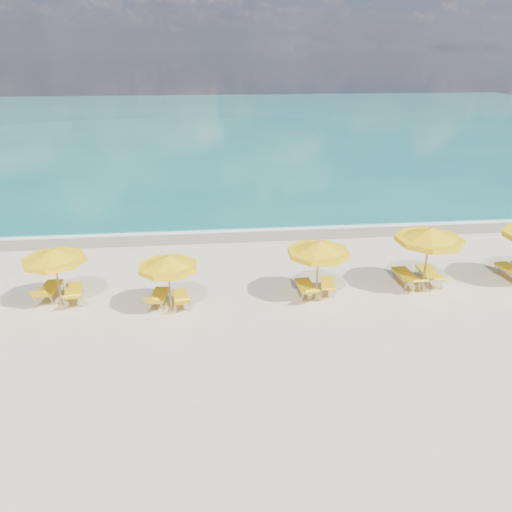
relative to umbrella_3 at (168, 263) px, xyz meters
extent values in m
plane|color=beige|center=(3.30, 0.39, -1.86)|extent=(120.00, 120.00, 0.00)
cube|color=#12675F|center=(3.30, 48.39, -1.86)|extent=(120.00, 80.00, 0.30)
cube|color=tan|center=(3.30, 7.79, -1.86)|extent=(120.00, 2.60, 0.01)
cube|color=white|center=(3.30, 8.59, -1.86)|extent=(120.00, 1.20, 0.03)
cube|color=white|center=(-2.70, 17.39, -1.86)|extent=(14.00, 0.36, 0.05)
cube|color=white|center=(11.30, 24.39, -1.86)|extent=(18.00, 0.30, 0.05)
cylinder|color=tan|center=(-4.07, 0.85, -0.76)|extent=(0.07, 0.07, 2.19)
cone|color=yellow|center=(-4.07, 0.85, 0.16)|extent=(2.29, 2.29, 0.44)
cylinder|color=yellow|center=(-4.07, 0.85, -0.06)|extent=(2.31, 2.31, 0.18)
sphere|color=tan|center=(-4.07, 0.85, 0.38)|extent=(0.10, 0.10, 0.10)
cylinder|color=tan|center=(0.00, 0.00, -0.81)|extent=(0.06, 0.06, 2.09)
cone|color=yellow|center=(0.00, 0.00, 0.06)|extent=(2.77, 2.77, 0.42)
cylinder|color=yellow|center=(0.00, 0.00, -0.14)|extent=(2.79, 2.79, 0.17)
sphere|color=tan|center=(0.00, 0.00, 0.27)|extent=(0.09, 0.09, 0.09)
cylinder|color=tan|center=(5.45, 0.39, -0.72)|extent=(0.07, 0.07, 2.27)
cone|color=yellow|center=(5.45, 0.39, 0.23)|extent=(3.07, 3.07, 0.45)
cylinder|color=yellow|center=(5.45, 0.39, 0.01)|extent=(3.10, 3.10, 0.18)
sphere|color=tan|center=(5.45, 0.39, 0.46)|extent=(0.10, 0.10, 0.10)
cylinder|color=tan|center=(9.79, 0.71, -0.60)|extent=(0.08, 0.08, 2.52)
cone|color=yellow|center=(9.79, 0.71, 0.46)|extent=(3.24, 3.24, 0.50)
cylinder|color=yellow|center=(9.79, 0.71, 0.21)|extent=(3.27, 3.27, 0.20)
sphere|color=tan|center=(9.79, 0.71, 0.71)|extent=(0.11, 0.11, 0.11)
cube|color=yellow|center=(-4.61, 1.49, -1.46)|extent=(0.70, 1.42, 0.09)
cube|color=yellow|center=(-4.66, 0.55, -1.24)|extent=(0.65, 0.58, 0.49)
cube|color=yellow|center=(-3.67, 1.22, -1.47)|extent=(0.83, 1.44, 0.08)
cube|color=yellow|center=(-3.51, 0.29, -1.29)|extent=(0.69, 0.67, 0.42)
cube|color=yellow|center=(-0.44, 0.53, -1.49)|extent=(0.77, 1.35, 0.08)
cube|color=yellow|center=(-0.59, -0.31, -1.28)|extent=(0.64, 0.58, 0.47)
cube|color=yellow|center=(0.35, 0.38, -1.51)|extent=(0.68, 1.25, 0.07)
cube|color=yellow|center=(0.45, -0.41, -1.32)|extent=(0.59, 0.53, 0.43)
cube|color=yellow|center=(5.08, 0.72, -1.48)|extent=(0.62, 1.32, 0.08)
cube|color=yellow|center=(5.11, -0.19, -1.31)|extent=(0.60, 0.57, 0.41)
cube|color=yellow|center=(6.00, 0.91, -1.52)|extent=(0.73, 1.25, 0.07)
cube|color=yellow|center=(5.86, 0.10, -1.38)|extent=(0.61, 0.60, 0.34)
cube|color=yellow|center=(9.27, 1.25, -1.45)|extent=(0.70, 1.44, 0.09)
cube|color=yellow|center=(9.32, 0.25, -1.29)|extent=(0.66, 0.66, 0.39)
cube|color=yellow|center=(10.30, 1.36, -1.45)|extent=(0.71, 1.45, 0.09)
cube|color=yellow|center=(10.24, 0.36, -1.30)|extent=(0.67, 0.67, 0.37)
cube|color=yellow|center=(13.79, 1.30, -1.46)|extent=(0.72, 1.44, 0.09)
camera|label=1|loc=(1.39, -16.19, 6.96)|focal=35.00mm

